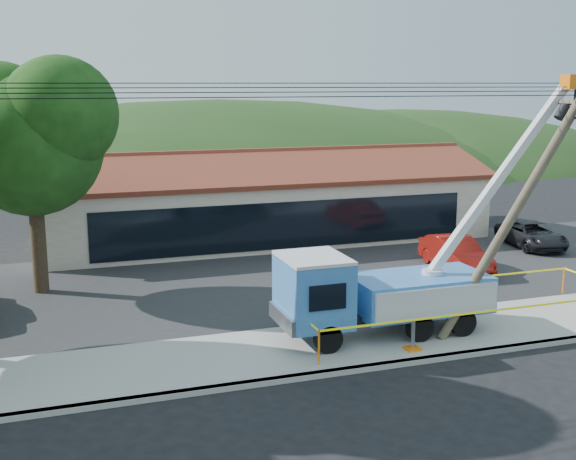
# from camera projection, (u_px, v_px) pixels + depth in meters

# --- Properties ---
(ground) EXTENTS (120.00, 120.00, 0.00)m
(ground) POSITION_uv_depth(u_px,v_px,m) (345.00, 410.00, 17.83)
(ground) COLOR black
(ground) RESTS_ON ground
(curb) EXTENTS (60.00, 0.25, 0.15)m
(curb) POSITION_uv_depth(u_px,v_px,m) (314.00, 375.00, 19.76)
(curb) COLOR #ABA9A0
(curb) RESTS_ON ground
(sidewalk) EXTENTS (60.00, 4.00, 0.15)m
(sidewalk) POSITION_uv_depth(u_px,v_px,m) (291.00, 351.00, 21.52)
(sidewalk) COLOR #ABA9A0
(sidewalk) RESTS_ON ground
(parking_lot) EXTENTS (60.00, 12.00, 0.10)m
(parking_lot) POSITION_uv_depth(u_px,v_px,m) (226.00, 283.00, 28.94)
(parking_lot) COLOR #28282B
(parking_lot) RESTS_ON ground
(strip_mall) EXTENTS (22.50, 8.53, 4.67)m
(strip_mall) POSITION_uv_depth(u_px,v_px,m) (263.00, 202.00, 37.25)
(strip_mall) COLOR #C2B09A
(strip_mall) RESTS_ON ground
(tree_lot) EXTENTS (6.30, 5.60, 8.94)m
(tree_lot) POSITION_uv_depth(u_px,v_px,m) (31.00, 131.00, 26.41)
(tree_lot) COLOR #332316
(tree_lot) RESTS_ON ground
(hill_center) EXTENTS (89.60, 64.00, 32.00)m
(hill_center) POSITION_uv_depth(u_px,v_px,m) (218.00, 164.00, 71.98)
(hill_center) COLOR #1D3C16
(hill_center) RESTS_ON ground
(hill_east) EXTENTS (72.80, 52.00, 26.00)m
(hill_east) POSITION_uv_depth(u_px,v_px,m) (398.00, 158.00, 78.35)
(hill_east) COLOR #1D3C16
(hill_east) RESTS_ON ground
(utility_truck) EXTENTS (10.15, 3.65, 8.06)m
(utility_truck) POSITION_uv_depth(u_px,v_px,m) (379.00, 290.00, 22.54)
(utility_truck) COLOR black
(utility_truck) RESTS_ON ground
(leaning_pole) EXTENTS (5.19, 1.71, 7.98)m
(leaning_pole) POSITION_uv_depth(u_px,v_px,m) (524.00, 197.00, 22.40)
(leaning_pole) COLOR #4C3E31
(leaning_pole) RESTS_ON ground
(caution_tape) EXTENTS (11.29, 3.57, 1.03)m
(caution_tape) POSITION_uv_depth(u_px,v_px,m) (459.00, 302.00, 23.59)
(caution_tape) COLOR orange
(caution_tape) RESTS_ON ground
(car_red) EXTENTS (1.88, 4.48, 1.44)m
(car_red) POSITION_uv_depth(u_px,v_px,m) (455.00, 272.00, 30.80)
(car_red) COLOR maroon
(car_red) RESTS_ON ground
(car_dark) EXTENTS (2.63, 4.63, 1.22)m
(car_dark) POSITION_uv_depth(u_px,v_px,m) (531.00, 249.00, 35.19)
(car_dark) COLOR black
(car_dark) RESTS_ON ground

